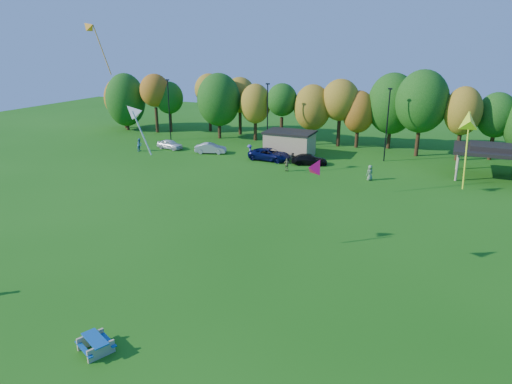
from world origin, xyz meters
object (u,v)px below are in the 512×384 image
at_px(car_b, 211,148).
at_px(car_a, 170,144).
at_px(picnic_table, 96,344).
at_px(car_d, 309,159).
at_px(car_c, 270,154).

bearing_deg(car_b, car_a, 71.75).
height_order(car_a, car_b, car_b).
bearing_deg(picnic_table, car_d, 115.85).
relative_size(picnic_table, car_c, 0.40).
bearing_deg(car_c, car_a, 91.57).
distance_m(picnic_table, car_a, 44.22).
bearing_deg(car_c, car_b, 90.91).
bearing_deg(car_a, car_c, -83.30).
xyz_separation_m(picnic_table, car_d, (-1.06, 38.34, 0.21)).
bearing_deg(picnic_table, car_a, 143.46).
bearing_deg(car_a, picnic_table, -143.13).
relative_size(picnic_table, car_b, 0.51).
bearing_deg(car_b, car_d, -109.17).
xyz_separation_m(car_c, car_d, (5.25, -0.00, -0.11)).
height_order(car_b, car_d, car_b).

